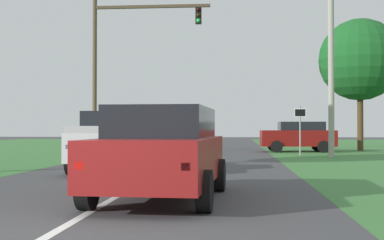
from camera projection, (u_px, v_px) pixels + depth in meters
name	position (u px, v px, depth m)	size (l,w,h in m)	color
ground_plane	(169.00, 167.00, 18.98)	(120.00, 120.00, 0.00)	#424244
lane_centre_stripe	(76.00, 220.00, 8.02)	(0.16, 41.70, 0.01)	white
red_suv_near	(162.00, 150.00, 10.43)	(2.46, 4.91, 1.83)	maroon
pickup_truck_lead	(117.00, 141.00, 16.91)	(2.33, 4.88, 1.93)	silver
traffic_light	(122.00, 52.00, 28.95)	(6.54, 0.40, 8.68)	brown
keep_moving_sign	(300.00, 124.00, 26.86)	(0.60, 0.09, 2.53)	gray
oak_tree_right	(360.00, 60.00, 32.30)	(5.03, 5.03, 8.13)	#4C351E
crossing_suv_far	(298.00, 136.00, 30.69)	(4.33, 2.24, 1.76)	maroon
utility_pole_right	(331.00, 63.00, 24.89)	(0.28, 0.28, 8.94)	#9E998E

